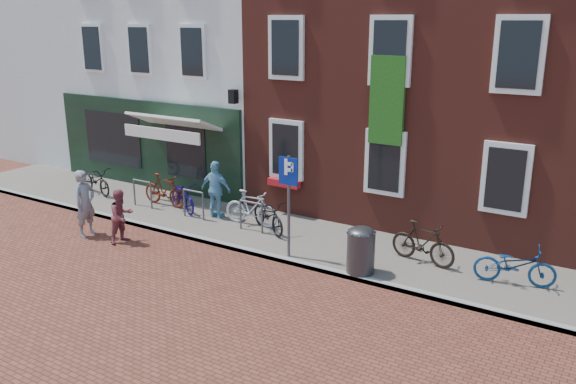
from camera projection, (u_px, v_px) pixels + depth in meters
The scene contains 17 objects.
ground at pixel (208, 245), 15.18m from camera, with size 80.00×80.00×0.00m, color brown.
sidewalk at pixel (273, 233), 15.87m from camera, with size 24.00×3.00×0.10m, color slate.
building_stucco at pixel (220, 48), 22.15m from camera, with size 8.00×8.00×9.00m, color silver.
building_brick_mid at pixel (396, 37), 18.44m from camera, with size 6.00×8.00×10.00m, color maroon.
filler_left at pixel (85, 44), 25.97m from camera, with size 7.00×8.00×9.00m, color silver.
litter_bin at pixel (361, 248), 13.12m from camera, with size 0.62×0.62×1.15m.
parking_sign at pixel (289, 189), 13.71m from camera, with size 0.50×0.08×2.45m.
woman at pixel (85, 203), 15.60m from camera, with size 0.65×0.43×1.78m, color gray.
boy at pixel (121, 216), 15.17m from camera, with size 0.68×0.53×1.41m, color brown.
cafe_person at pixel (216, 190), 16.74m from camera, with size 0.96×0.40×1.64m, color #6AA8C9.
bicycle_0 at pixel (96, 180), 19.16m from camera, with size 0.58×1.67×0.88m, color black.
bicycle_1 at pixel (165, 190), 17.89m from camera, with size 0.46×1.62×0.98m, color #4C1609.
bicycle_2 at pixel (183, 196), 17.47m from camera, with size 0.58×1.67×0.88m, color #0D054C.
bicycle_3 at pixel (251, 208), 16.20m from camera, with size 0.46×1.62×0.98m, color #B5B5B8.
bicycle_4 at pixel (268, 215), 15.77m from camera, with size 0.58×1.67×0.88m, color black.
bicycle_5 at pixel (423, 243), 13.68m from camera, with size 0.46×1.62×0.98m, color black.
bicycle_6 at pixel (515, 265), 12.57m from camera, with size 0.58×1.67×0.88m, color navy.
Camera 1 is at (9.27, -10.93, 5.56)m, focal length 37.01 mm.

